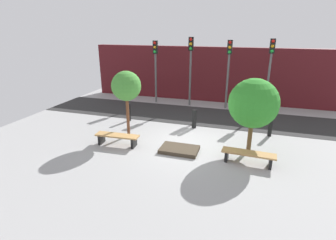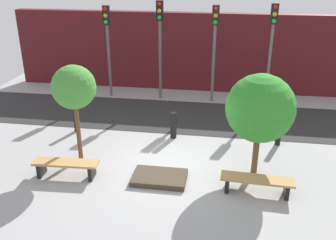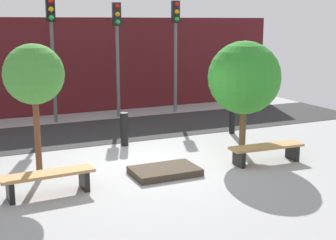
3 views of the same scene
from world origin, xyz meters
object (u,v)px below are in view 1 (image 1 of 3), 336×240
(tree_behind_right_bench, at_px, (253,103))
(traffic_light_west, at_px, (155,61))
(bench_right, at_px, (248,155))
(traffic_light_east, at_px, (270,63))
(planter_bed, at_px, (179,150))
(bollard_center, at_px, (270,126))
(bollard_far_left, at_px, (129,112))
(traffic_light_mid_east, at_px, (229,63))
(bollard_left, at_px, (194,119))
(bench_left, at_px, (117,138))
(traffic_light_mid_west, at_px, (191,60))
(tree_behind_left_bench, at_px, (126,86))

(tree_behind_right_bench, xyz_separation_m, traffic_light_west, (-5.91, 5.67, 0.73))
(bench_right, distance_m, traffic_light_east, 7.20)
(planter_bed, relative_size, bollard_center, 1.57)
(bollard_far_left, bearing_deg, traffic_light_mid_east, 39.98)
(bollard_center, distance_m, traffic_light_mid_east, 5.00)
(planter_bed, xyz_separation_m, traffic_light_mid_east, (1.11, 6.52, 2.64))
(bollard_center, bearing_deg, traffic_light_east, 91.47)
(traffic_light_east, bearing_deg, bollard_left, -131.19)
(bench_left, xyz_separation_m, planter_bed, (2.58, 0.20, -0.26))
(bench_left, distance_m, traffic_light_mid_west, 7.31)
(traffic_light_east, bearing_deg, bollard_far_left, -150.62)
(tree_behind_right_bench, xyz_separation_m, traffic_light_mid_west, (-3.69, 5.67, 0.87))
(bench_left, relative_size, bench_right, 0.97)
(traffic_light_mid_east, bearing_deg, planter_bed, -99.68)
(bollard_left, height_order, traffic_light_west, traffic_light_west)
(tree_behind_right_bench, distance_m, bollard_far_left, 6.46)
(traffic_light_mid_west, bearing_deg, bollard_far_left, -121.34)
(tree_behind_right_bench, bearing_deg, traffic_light_mid_east, 104.49)
(traffic_light_east, bearing_deg, traffic_light_mid_west, 180.00)
(traffic_light_mid_east, bearing_deg, traffic_light_east, 0.00)
(bench_right, relative_size, bollard_far_left, 2.03)
(bollard_left, distance_m, traffic_light_mid_west, 4.61)
(bollard_far_left, xyz_separation_m, bollard_left, (3.43, 0.00, -0.01))
(traffic_light_west, relative_size, traffic_light_mid_east, 0.98)
(planter_bed, height_order, bollard_far_left, bollard_far_left)
(planter_bed, distance_m, bollard_far_left, 4.39)
(bench_left, relative_size, bollard_center, 1.95)
(bench_right, bearing_deg, traffic_light_west, 134.46)
(traffic_light_mid_west, bearing_deg, tree_behind_left_bench, -104.49)
(bench_right, distance_m, tree_behind_right_bench, 1.93)
(planter_bed, bearing_deg, bollard_left, 90.00)
(planter_bed, xyz_separation_m, tree_behind_right_bench, (2.58, 0.85, 1.86))
(bollard_left, bearing_deg, traffic_light_west, 131.19)
(traffic_light_west, distance_m, traffic_light_mid_west, 2.23)
(bench_left, distance_m, traffic_light_east, 9.28)
(bench_right, xyz_separation_m, bollard_left, (-2.58, 2.91, 0.14))
(traffic_light_west, bearing_deg, bollard_center, -29.38)
(tree_behind_right_bench, bearing_deg, bollard_center, 65.26)
(bench_right, distance_m, traffic_light_mid_west, 8.06)
(bench_right, xyz_separation_m, traffic_light_west, (-5.91, 6.72, 2.34))
(tree_behind_left_bench, relative_size, traffic_light_mid_west, 0.71)
(tree_behind_right_bench, height_order, bollard_far_left, tree_behind_right_bench)
(bollard_far_left, bearing_deg, planter_bed, -38.27)
(bollard_far_left, xyz_separation_m, traffic_light_mid_east, (4.54, 3.81, 2.25))
(tree_behind_right_bench, relative_size, bollard_far_left, 3.10)
(planter_bed, relative_size, traffic_light_mid_west, 0.36)
(planter_bed, relative_size, bollard_left, 1.61)
(bollard_center, distance_m, traffic_light_mid_west, 6.38)
(traffic_light_mid_west, bearing_deg, bollard_center, -39.98)
(tree_behind_left_bench, distance_m, traffic_light_mid_west, 5.88)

